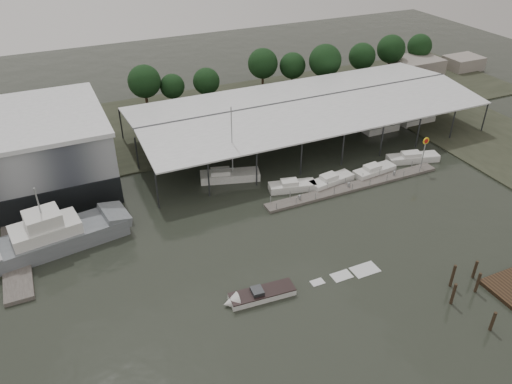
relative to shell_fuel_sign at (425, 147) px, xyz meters
name	(u,v)px	position (x,y,z in m)	size (l,w,h in m)	color
ground	(296,255)	(-27.00, -9.99, -3.93)	(200.00, 200.00, 0.00)	#252921
land_strip_far	(186,122)	(-27.00, 32.01, -3.83)	(140.00, 30.00, 0.30)	#383C2D
land_strip_east	(507,147)	(18.00, 0.01, -3.83)	(20.00, 60.00, 0.30)	#383C2D
storage_warehouse	(17,154)	(-55.00, 19.95, 1.36)	(24.50, 20.50, 10.50)	gray
covered_boat_shed	(307,102)	(-10.00, 18.01, 2.20)	(58.24, 24.00, 6.96)	white
trawler_dock	(16,252)	(-57.00, 4.01, -3.68)	(3.00, 18.00, 0.50)	#67615A
floating_dock	(354,186)	(-12.00, 0.01, -3.72)	(28.00, 2.00, 1.40)	#67615A
shell_fuel_sign	(425,147)	(0.00, 0.00, 0.00)	(1.10, 0.18, 5.55)	gray
distant_commercial_buildings	(431,66)	(32.03, 34.70, -2.08)	(22.00, 8.00, 4.00)	gray
grey_trawler	(57,235)	(-52.10, 3.53, -2.35)	(17.43, 7.24, 8.84)	slate
white_sailboat	(229,176)	(-27.56, 9.61, -3.28)	(9.07, 4.94, 11.64)	white
speedboat_underway	(256,296)	(-34.18, -14.59, -3.53)	(18.78, 3.46, 2.00)	white
moored_cruiser_0	(292,186)	(-20.47, 3.23, -3.31)	(6.99, 3.67, 1.70)	white
moored_cruiser_1	(331,180)	(-14.56, 2.21, -3.31)	(7.12, 3.20, 1.70)	white
moored_cruiser_2	(374,171)	(-7.17, 1.98, -3.31)	(6.97, 2.87, 1.70)	white
moored_cruiser_3	(412,158)	(0.80, 2.91, -3.31)	(8.45, 4.15, 1.70)	white
mooring_pilings	(478,294)	(-13.22, -24.51, -2.95)	(5.60, 7.91, 3.49)	#382C1C
horizon_tree_line	(299,63)	(-0.58, 37.81, 1.89)	(68.98, 11.30, 9.86)	black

